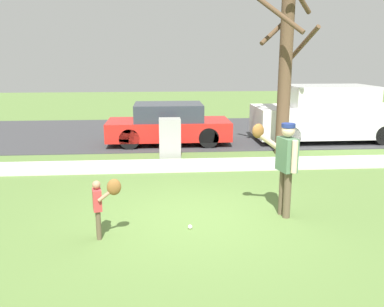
% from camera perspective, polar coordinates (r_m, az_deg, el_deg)
% --- Properties ---
extents(ground_plane, '(48.00, 48.00, 0.00)m').
position_cam_1_polar(ground_plane, '(10.82, -1.07, -1.92)').
color(ground_plane, '#567538').
extents(sidewalk_strip, '(36.00, 1.20, 0.06)m').
position_cam_1_polar(sidewalk_strip, '(10.91, -1.10, -1.63)').
color(sidewalk_strip, beige).
rests_on(sidewalk_strip, ground).
extents(road_surface, '(36.00, 6.80, 0.02)m').
position_cam_1_polar(road_surface, '(15.79, -2.20, 2.96)').
color(road_surface, '#38383A').
rests_on(road_surface, ground).
extents(person_adult, '(0.77, 0.59, 1.71)m').
position_cam_1_polar(person_adult, '(7.47, 12.65, -0.77)').
color(person_adult, brown).
rests_on(person_adult, ground).
extents(person_child, '(0.49, 0.35, 1.01)m').
position_cam_1_polar(person_child, '(6.62, -12.30, -6.25)').
color(person_child, brown).
rests_on(person_child, ground).
extents(baseball, '(0.07, 0.07, 0.07)m').
position_cam_1_polar(baseball, '(7.05, -0.26, -10.13)').
color(baseball, white).
rests_on(baseball, ground).
extents(utility_cabinet, '(0.61, 0.51, 1.13)m').
position_cam_1_polar(utility_cabinet, '(11.79, -3.09, 2.15)').
color(utility_cabinet, gray).
rests_on(utility_cabinet, ground).
extents(street_tree_near, '(1.84, 1.88, 4.89)m').
position_cam_1_polar(street_tree_near, '(12.31, 12.83, 11.89)').
color(street_tree_near, brown).
rests_on(street_tree_near, ground).
extents(parked_hatchback_red, '(4.00, 1.75, 1.33)m').
position_cam_1_polar(parked_hatchback_red, '(13.63, -3.27, 4.06)').
color(parked_hatchback_red, red).
rests_on(parked_hatchback_red, road_surface).
extents(parked_van_white, '(5.00, 1.95, 1.88)m').
position_cam_1_polar(parked_van_white, '(14.81, 18.33, 5.11)').
color(parked_van_white, silver).
rests_on(parked_van_white, road_surface).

